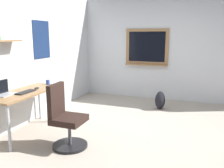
{
  "coord_description": "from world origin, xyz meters",
  "views": [
    {
      "loc": [
        -3.82,
        -0.63,
        1.63
      ],
      "look_at": [
        -0.16,
        0.73,
        0.85
      ],
      "focal_mm": 38.86,
      "sensor_mm": 36.0,
      "label": 1
    }
  ],
  "objects_px": {
    "desk": "(25,96)",
    "computer_mouse": "(37,88)",
    "backpack": "(160,100)",
    "coffee_mug": "(48,82)",
    "office_chair": "(65,120)",
    "laptop": "(4,92)",
    "keyboard": "(26,92)"
  },
  "relations": [
    {
      "from": "coffee_mug",
      "to": "backpack",
      "type": "height_order",
      "value": "coffee_mug"
    },
    {
      "from": "coffee_mug",
      "to": "backpack",
      "type": "xyz_separation_m",
      "value": [
        1.55,
        -1.87,
        -0.57
      ]
    },
    {
      "from": "desk",
      "to": "computer_mouse",
      "type": "distance_m",
      "value": 0.24
    },
    {
      "from": "desk",
      "to": "keyboard",
      "type": "bearing_deg",
      "value": -134.88
    },
    {
      "from": "keyboard",
      "to": "computer_mouse",
      "type": "relative_size",
      "value": 3.56
    },
    {
      "from": "desk",
      "to": "office_chair",
      "type": "distance_m",
      "value": 0.95
    },
    {
      "from": "desk",
      "to": "backpack",
      "type": "bearing_deg",
      "value": -41.28
    },
    {
      "from": "coffee_mug",
      "to": "backpack",
      "type": "distance_m",
      "value": 2.49
    },
    {
      "from": "office_chair",
      "to": "computer_mouse",
      "type": "distance_m",
      "value": 0.99
    },
    {
      "from": "desk",
      "to": "office_chair",
      "type": "xyz_separation_m",
      "value": [
        -0.23,
        -0.89,
        -0.24
      ]
    },
    {
      "from": "office_chair",
      "to": "keyboard",
      "type": "height_order",
      "value": "office_chair"
    },
    {
      "from": "keyboard",
      "to": "laptop",
      "type": "bearing_deg",
      "value": 139.7
    },
    {
      "from": "laptop",
      "to": "keyboard",
      "type": "xyz_separation_m",
      "value": [
        0.25,
        -0.21,
        -0.04
      ]
    },
    {
      "from": "coffee_mug",
      "to": "keyboard",
      "type": "bearing_deg",
      "value": -175.8
    },
    {
      "from": "desk",
      "to": "computer_mouse",
      "type": "bearing_deg",
      "value": -18.81
    },
    {
      "from": "desk",
      "to": "laptop",
      "type": "distance_m",
      "value": 0.37
    },
    {
      "from": "office_chair",
      "to": "backpack",
      "type": "relative_size",
      "value": 2.36
    },
    {
      "from": "desk",
      "to": "backpack",
      "type": "height_order",
      "value": "desk"
    },
    {
      "from": "desk",
      "to": "computer_mouse",
      "type": "height_order",
      "value": "computer_mouse"
    },
    {
      "from": "keyboard",
      "to": "coffee_mug",
      "type": "bearing_deg",
      "value": 4.2
    },
    {
      "from": "office_chair",
      "to": "computer_mouse",
      "type": "height_order",
      "value": "office_chair"
    },
    {
      "from": "computer_mouse",
      "to": "backpack",
      "type": "relative_size",
      "value": 0.26
    },
    {
      "from": "keyboard",
      "to": "backpack",
      "type": "bearing_deg",
      "value": -39.28
    },
    {
      "from": "office_chair",
      "to": "coffee_mug",
      "type": "bearing_deg",
      "value": 45.95
    },
    {
      "from": "office_chair",
      "to": "laptop",
      "type": "xyz_separation_m",
      "value": [
        -0.09,
        1.03,
        0.37
      ]
    },
    {
      "from": "office_chair",
      "to": "computer_mouse",
      "type": "bearing_deg",
      "value": 61.75
    },
    {
      "from": "keyboard",
      "to": "computer_mouse",
      "type": "bearing_deg",
      "value": 0.0
    },
    {
      "from": "laptop",
      "to": "keyboard",
      "type": "height_order",
      "value": "laptop"
    },
    {
      "from": "laptop",
      "to": "coffee_mug",
      "type": "height_order",
      "value": "laptop"
    },
    {
      "from": "coffee_mug",
      "to": "office_chair",
      "type": "bearing_deg",
      "value": -134.05
    },
    {
      "from": "desk",
      "to": "backpack",
      "type": "xyz_separation_m",
      "value": [
        2.16,
        -1.89,
        -0.44
      ]
    },
    {
      "from": "laptop",
      "to": "backpack",
      "type": "height_order",
      "value": "laptop"
    }
  ]
}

